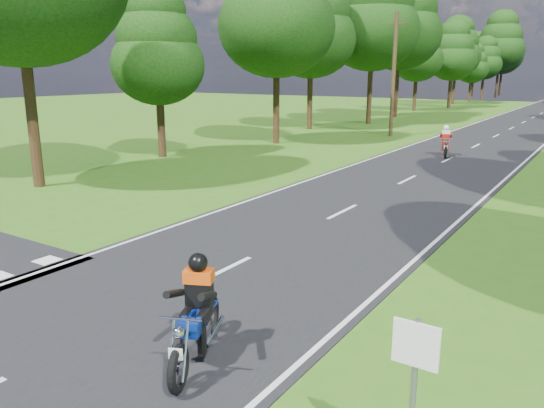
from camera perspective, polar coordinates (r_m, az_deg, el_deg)
The scene contains 7 objects.
ground at distance 10.35m, azimuth -12.25°, elevation -10.48°, with size 160.00×160.00×0.00m, color #326016.
main_road at distance 57.11m, azimuth 26.30°, elevation 8.35°, with size 7.00×140.00×0.02m, color black.
road_markings at distance 55.27m, azimuth 25.91°, elevation 8.26°, with size 7.40×140.00×0.01m.
telegraph_pole at distance 36.84m, azimuth 12.96°, elevation 13.42°, with size 1.20×0.26×8.00m.
road_sign at distance 5.53m, azimuth 14.99°, elevation -18.04°, with size 0.45×0.07×2.00m.
rider_near_blue at distance 8.03m, azimuth -8.27°, elevation -11.22°, with size 0.65×1.95×1.63m, color navy, non-canonical shape.
rider_far_red at distance 28.75m, azimuth 18.16°, elevation 6.47°, with size 0.63×1.89×1.57m, color #AF260D, non-canonical shape.
Camera 1 is at (6.81, -6.54, 4.24)m, focal length 35.00 mm.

